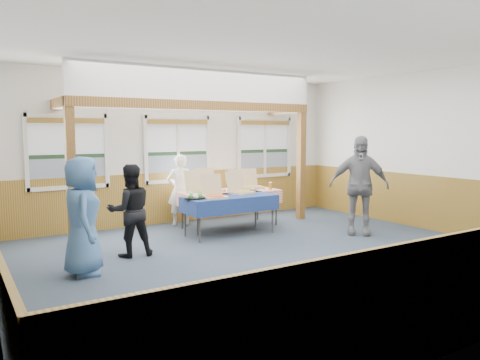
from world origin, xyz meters
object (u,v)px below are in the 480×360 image
woman_black (130,210)px  person_grey (359,185)px  man_blue (82,216)px  table_right (230,193)px  table_left (230,199)px  woman_white (180,190)px

woman_black → person_grey: size_ratio=0.77×
man_blue → person_grey: person_grey is taller
table_right → man_blue: size_ratio=1.35×
table_left → woman_black: 2.19m
table_left → man_blue: (-3.01, -1.10, 0.13)m
table_right → woman_black: size_ratio=1.51×
table_right → woman_white: (-0.81, 0.72, 0.05)m
woman_white → table_left: bearing=121.1°
table_left → man_blue: 3.21m
person_grey → man_blue: bearing=-138.4°
table_right → woman_white: bearing=114.2°
woman_black → woman_white: bearing=-127.3°
table_left → table_right: size_ratio=0.83×
woman_white → man_blue: bearing=57.1°
woman_white → person_grey: bearing=148.1°
woman_white → woman_black: size_ratio=1.02×
table_right → man_blue: bearing=-177.2°
person_grey → woman_black: bearing=-146.8°
woman_white → table_right: bearing=152.0°
woman_white → man_blue: size_ratio=0.91×
woman_white → woman_black: woman_white is taller
table_right → woman_white: 1.08m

